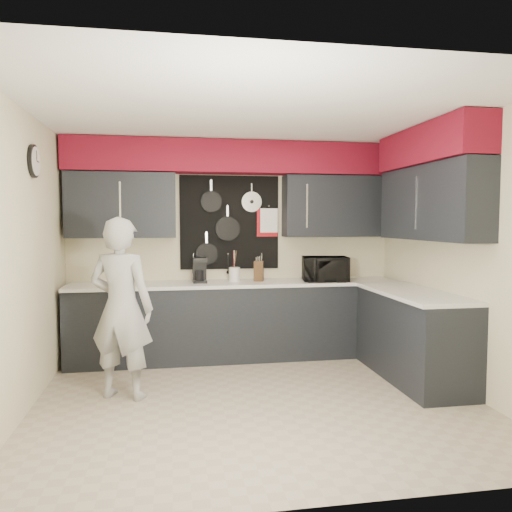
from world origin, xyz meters
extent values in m
plane|color=tan|center=(0.00, 0.00, 0.00)|extent=(4.00, 4.00, 0.00)
cube|color=beige|center=(0.00, 1.75, 1.30)|extent=(4.00, 0.01, 2.60)
cube|color=black|center=(-1.33, 1.59, 1.83)|extent=(1.24, 0.32, 0.75)
cube|color=black|center=(1.28, 1.59, 1.83)|extent=(1.34, 0.32, 0.75)
cube|color=maroon|center=(0.00, 1.57, 2.40)|extent=(3.94, 0.36, 0.38)
cube|color=black|center=(-0.05, 1.74, 1.62)|extent=(1.22, 0.03, 1.15)
cylinder|color=black|center=(-0.28, 1.70, 1.88)|extent=(0.26, 0.04, 0.26)
cylinder|color=black|center=(-0.08, 1.70, 1.55)|extent=(0.30, 0.04, 0.30)
cylinder|color=black|center=(-0.34, 1.70, 1.24)|extent=(0.27, 0.04, 0.27)
cylinder|color=silver|center=(0.22, 1.70, 1.88)|extent=(0.25, 0.02, 0.25)
cube|color=#A80C14|center=(0.42, 1.72, 1.62)|extent=(0.26, 0.01, 0.34)
cube|color=white|center=(0.44, 1.70, 1.65)|extent=(0.22, 0.01, 0.30)
cylinder|color=silver|center=(-0.50, 1.71, 1.13)|extent=(0.01, 0.01, 0.20)
cylinder|color=silver|center=(-0.08, 1.71, 1.13)|extent=(0.01, 0.01, 0.20)
cylinder|color=silver|center=(0.35, 1.71, 1.13)|extent=(0.01, 0.01, 0.20)
cube|color=beige|center=(2.00, 0.00, 1.30)|extent=(0.01, 3.50, 2.60)
cube|color=black|center=(1.84, 0.30, 1.83)|extent=(0.32, 1.70, 0.75)
cube|color=maroon|center=(1.82, 0.30, 2.40)|extent=(0.36, 1.70, 0.38)
cube|color=beige|center=(-2.00, 0.00, 1.30)|extent=(0.01, 3.50, 2.60)
cylinder|color=black|center=(-1.98, 0.40, 2.18)|extent=(0.04, 0.30, 0.30)
cylinder|color=white|center=(-1.96, 0.40, 2.18)|extent=(0.01, 0.26, 0.26)
cube|color=black|center=(0.00, 1.45, 0.44)|extent=(3.90, 0.60, 0.88)
cube|color=white|center=(0.00, 1.44, 0.90)|extent=(3.90, 0.63, 0.04)
cube|color=black|center=(1.70, 0.35, 0.44)|extent=(0.60, 1.60, 0.88)
cube|color=white|center=(1.69, 0.35, 0.90)|extent=(0.63, 1.60, 0.04)
cube|color=black|center=(0.00, 1.19, 0.05)|extent=(3.90, 0.06, 0.10)
imported|color=black|center=(1.06, 1.34, 1.07)|extent=(0.58, 0.44, 0.29)
cube|color=#331C10|center=(0.27, 1.48, 1.04)|extent=(0.14, 0.14, 0.24)
cylinder|color=white|center=(-0.02, 1.49, 1.01)|extent=(0.13, 0.13, 0.17)
cube|color=black|center=(-0.44, 1.44, 0.93)|extent=(0.16, 0.20, 0.03)
cube|color=black|center=(-0.44, 1.51, 1.07)|extent=(0.16, 0.06, 0.27)
cube|color=black|center=(-0.44, 1.44, 1.19)|extent=(0.16, 0.20, 0.05)
cylinder|color=black|center=(-0.44, 1.43, 1.01)|extent=(0.10, 0.10, 0.13)
imported|color=#9C9C9A|center=(-1.23, 0.29, 0.84)|extent=(0.72, 0.60, 1.68)
camera|label=1|loc=(-0.77, -4.40, 1.64)|focal=35.00mm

